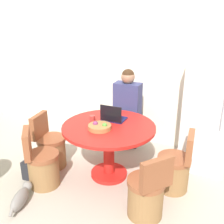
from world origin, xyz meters
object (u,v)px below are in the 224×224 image
(cat, at_px, (21,198))
(handbag, at_px, (34,171))
(chair_right_side, at_px, (175,170))
(refrigerator, at_px, (209,107))
(dining_table, at_px, (109,138))
(person_seated, at_px, (128,107))
(laptop, at_px, (113,117))
(chair_near_right_corner, at_px, (147,195))
(chair_near_left_corner, at_px, (42,166))
(chair_left_side, at_px, (51,149))
(fruit_bowl, at_px, (100,127))

(cat, xyz_separation_m, handbag, (-0.19, 0.45, 0.03))
(chair_right_side, distance_m, cat, 1.86)
(refrigerator, height_order, handbag, refrigerator)
(dining_table, bearing_deg, chair_right_side, 4.78)
(refrigerator, bearing_deg, person_seated, -179.09)
(dining_table, relative_size, chair_right_side, 1.54)
(refrigerator, distance_m, laptop, 1.32)
(dining_table, xyz_separation_m, person_seated, (-0.05, 0.82, 0.16))
(chair_near_right_corner, height_order, cat, chair_near_right_corner)
(handbag, bearing_deg, laptop, 39.36)
(chair_near_left_corner, relative_size, person_seated, 0.59)
(chair_right_side, relative_size, chair_near_left_corner, 1.00)
(chair_left_side, relative_size, chair_near_left_corner, 1.00)
(chair_near_right_corner, bearing_deg, chair_left_side, -67.20)
(chair_left_side, relative_size, chair_near_right_corner, 1.00)
(dining_table, distance_m, laptop, 0.29)
(chair_near_right_corner, bearing_deg, laptop, -97.42)
(laptop, bearing_deg, person_seated, -87.14)
(refrigerator, distance_m, person_seated, 1.18)
(chair_near_right_corner, relative_size, cat, 1.56)
(dining_table, distance_m, chair_left_side, 0.92)
(chair_left_side, height_order, fruit_bowl, fruit_bowl)
(chair_left_side, relative_size, laptop, 2.60)
(refrigerator, relative_size, handbag, 5.91)
(chair_near_left_corner, height_order, chair_near_right_corner, same)
(dining_table, bearing_deg, handbag, -149.09)
(chair_near_left_corner, distance_m, chair_near_right_corner, 1.37)
(chair_right_side, distance_m, fruit_bowl, 1.07)
(chair_right_side, height_order, chair_near_left_corner, same)
(chair_near_left_corner, height_order, person_seated, person_seated)
(person_seated, height_order, cat, person_seated)
(chair_right_side, relative_size, person_seated, 0.59)
(laptop, bearing_deg, chair_left_side, 19.56)
(chair_near_left_corner, xyz_separation_m, laptop, (0.66, 0.72, 0.52))
(refrigerator, bearing_deg, dining_table, -143.01)
(refrigerator, relative_size, fruit_bowl, 6.17)
(chair_right_side, bearing_deg, dining_table, -90.00)
(refrigerator, height_order, cat, refrigerator)
(chair_near_right_corner, distance_m, person_seated, 1.61)
(refrigerator, relative_size, dining_table, 1.48)
(chair_near_left_corner, xyz_separation_m, person_seated, (0.63, 1.37, 0.45))
(chair_right_side, relative_size, laptop, 2.60)
(chair_near_left_corner, bearing_deg, laptop, -81.28)
(chair_near_left_corner, relative_size, chair_near_right_corner, 1.00)
(chair_near_right_corner, height_order, handbag, chair_near_right_corner)
(person_seated, relative_size, laptop, 4.39)
(chair_right_side, distance_m, person_seated, 1.27)
(refrigerator, xyz_separation_m, dining_table, (-1.12, -0.84, -0.32))
(refrigerator, xyz_separation_m, chair_near_left_corner, (-1.80, -1.38, -0.62))
(person_seated, bearing_deg, cat, 70.80)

